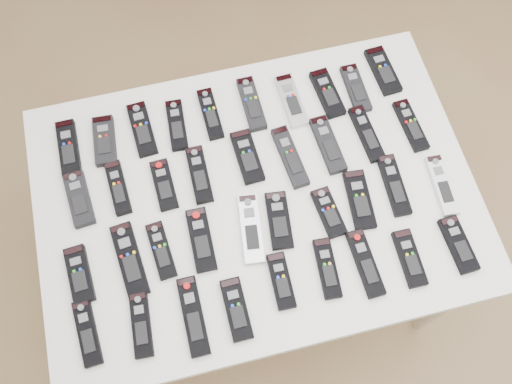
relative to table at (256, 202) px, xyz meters
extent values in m
plane|color=#956A4C|center=(0.12, 0.02, -0.72)|extent=(4.00, 4.00, 0.00)
cube|color=white|center=(0.00, 0.00, 0.04)|extent=(1.25, 0.88, 0.04)
cylinder|color=beige|center=(0.56, -0.38, -0.35)|extent=(0.04, 0.04, 0.74)
cylinder|color=beige|center=(-0.56, 0.38, -0.35)|extent=(0.04, 0.04, 0.74)
cylinder|color=beige|center=(0.56, 0.38, -0.35)|extent=(0.04, 0.04, 0.74)
cube|color=black|center=(-0.50, 0.27, 0.07)|extent=(0.06, 0.18, 0.02)
cube|color=black|center=(-0.39, 0.27, 0.07)|extent=(0.07, 0.16, 0.02)
cube|color=black|center=(-0.28, 0.28, 0.07)|extent=(0.07, 0.18, 0.02)
cube|color=black|center=(-0.18, 0.27, 0.07)|extent=(0.06, 0.17, 0.02)
cube|color=black|center=(-0.07, 0.29, 0.07)|extent=(0.05, 0.17, 0.02)
cube|color=black|center=(0.06, 0.29, 0.07)|extent=(0.05, 0.18, 0.02)
cube|color=#B7B7BC|center=(0.18, 0.27, 0.07)|extent=(0.06, 0.18, 0.02)
cube|color=black|center=(0.29, 0.27, 0.07)|extent=(0.07, 0.17, 0.02)
cube|color=black|center=(0.38, 0.27, 0.07)|extent=(0.05, 0.17, 0.02)
cube|color=black|center=(0.49, 0.31, 0.07)|extent=(0.07, 0.17, 0.02)
cube|color=black|center=(-0.49, 0.10, 0.07)|extent=(0.07, 0.17, 0.02)
cube|color=black|center=(-0.38, 0.11, 0.07)|extent=(0.06, 0.17, 0.02)
cube|color=black|center=(-0.25, 0.09, 0.07)|extent=(0.06, 0.16, 0.02)
cube|color=black|center=(-0.14, 0.10, 0.07)|extent=(0.05, 0.18, 0.02)
cube|color=black|center=(0.00, 0.12, 0.07)|extent=(0.07, 0.17, 0.02)
cube|color=black|center=(0.12, 0.09, 0.07)|extent=(0.07, 0.20, 0.02)
cube|color=black|center=(0.24, 0.10, 0.07)|extent=(0.06, 0.19, 0.02)
cube|color=black|center=(0.37, 0.11, 0.07)|extent=(0.06, 0.19, 0.02)
cube|color=black|center=(0.50, 0.10, 0.07)|extent=(0.06, 0.18, 0.02)
cube|color=black|center=(-0.52, -0.12, 0.07)|extent=(0.07, 0.16, 0.02)
cube|color=black|center=(-0.38, -0.11, 0.07)|extent=(0.08, 0.21, 0.02)
cube|color=black|center=(-0.29, -0.10, 0.07)|extent=(0.06, 0.16, 0.02)
cube|color=black|center=(-0.18, -0.10, 0.07)|extent=(0.06, 0.18, 0.02)
cube|color=#B7B7BC|center=(-0.04, -0.10, 0.07)|extent=(0.08, 0.21, 0.02)
cube|color=black|center=(0.04, -0.09, 0.07)|extent=(0.08, 0.17, 0.02)
cube|color=black|center=(0.18, -0.11, 0.07)|extent=(0.07, 0.15, 0.02)
cube|color=black|center=(0.28, -0.09, 0.07)|extent=(0.08, 0.18, 0.02)
cube|color=black|center=(0.39, -0.07, 0.07)|extent=(0.06, 0.19, 0.02)
cube|color=silver|center=(0.52, -0.10, 0.07)|extent=(0.06, 0.19, 0.02)
cube|color=black|center=(-0.52, -0.27, 0.07)|extent=(0.06, 0.18, 0.02)
cube|color=black|center=(-0.38, -0.29, 0.07)|extent=(0.06, 0.17, 0.02)
cube|color=black|center=(-0.24, -0.30, 0.07)|extent=(0.05, 0.21, 0.02)
cube|color=black|center=(-0.13, -0.31, 0.07)|extent=(0.06, 0.16, 0.02)
cube|color=black|center=(0.00, -0.26, 0.07)|extent=(0.05, 0.15, 0.02)
cube|color=black|center=(0.13, -0.26, 0.07)|extent=(0.06, 0.17, 0.02)
cube|color=black|center=(0.24, -0.27, 0.07)|extent=(0.05, 0.19, 0.02)
cube|color=black|center=(0.36, -0.29, 0.07)|extent=(0.05, 0.16, 0.02)
cube|color=black|center=(0.50, -0.28, 0.07)|extent=(0.06, 0.16, 0.02)
camera|label=1|loc=(-0.15, -0.61, 1.56)|focal=40.00mm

